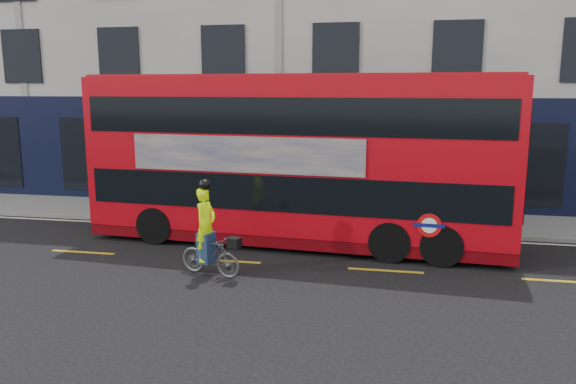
# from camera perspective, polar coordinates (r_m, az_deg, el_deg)

# --- Properties ---
(ground) EXTENTS (120.00, 120.00, 0.00)m
(ground) POSITION_cam_1_polar(r_m,az_deg,el_deg) (13.12, -8.24, -8.91)
(ground) COLOR black
(ground) RESTS_ON ground
(pavement) EXTENTS (60.00, 3.00, 0.12)m
(pavement) POSITION_cam_1_polar(r_m,az_deg,el_deg) (19.11, -1.86, -2.36)
(pavement) COLOR slate
(pavement) RESTS_ON ground
(kerb) EXTENTS (60.00, 0.12, 0.13)m
(kerb) POSITION_cam_1_polar(r_m,az_deg,el_deg) (17.69, -2.93, -3.42)
(kerb) COLOR slate
(kerb) RESTS_ON ground
(building_terrace) EXTENTS (50.00, 10.07, 15.00)m
(building_terrace) POSITION_cam_1_polar(r_m,az_deg,el_deg) (25.13, 1.46, 17.81)
(building_terrace) COLOR beige
(building_terrace) RESTS_ON ground
(road_edge_line) EXTENTS (58.00, 0.10, 0.01)m
(road_edge_line) POSITION_cam_1_polar(r_m,az_deg,el_deg) (17.43, -3.17, -3.85)
(road_edge_line) COLOR silver
(road_edge_line) RESTS_ON ground
(lane_dashes) EXTENTS (58.00, 0.12, 0.01)m
(lane_dashes) POSITION_cam_1_polar(r_m,az_deg,el_deg) (14.47, -6.28, -6.97)
(lane_dashes) COLOR #C19316
(lane_dashes) RESTS_ON ground
(bus) EXTENTS (11.80, 3.48, 4.69)m
(bus) POSITION_cam_1_polar(r_m,az_deg,el_deg) (15.60, 1.00, 3.44)
(bus) COLOR #B20711
(bus) RESTS_ON ground
(cyclist) EXTENTS (1.67, 0.88, 2.29)m
(cyclist) POSITION_cam_1_polar(r_m,az_deg,el_deg) (13.25, -8.08, -5.16)
(cyclist) COLOR #484C4D
(cyclist) RESTS_ON ground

